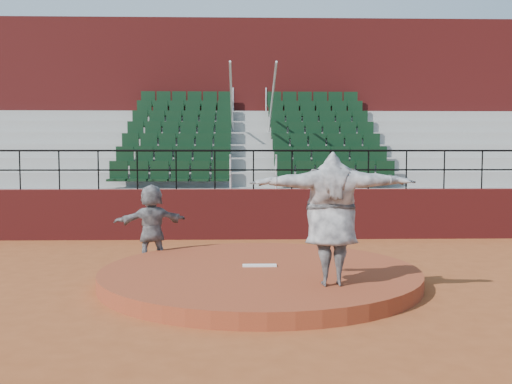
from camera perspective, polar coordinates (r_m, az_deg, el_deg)
ground at (r=10.03m, az=0.38°, el=-9.01°), size 90.00×90.00×0.00m
pitchers_mound at (r=10.01m, az=0.38°, el=-8.31°), size 5.50×5.50×0.25m
pitching_rubber at (r=10.12m, az=0.36°, el=-7.35°), size 0.60×0.15×0.03m
boundary_wall at (r=14.86m, az=-0.26°, el=-2.21°), size 24.00×0.30×1.30m
wall_railing at (r=14.78m, az=-0.26°, el=3.11°), size 24.04×0.05×1.03m
seating_deck at (r=18.44m, az=-0.51°, el=1.46°), size 24.00×5.97×4.63m
press_box_facade at (r=22.41m, az=-0.69°, el=7.30°), size 24.00×3.00×7.10m
pitcher at (r=8.67m, az=7.57°, el=-2.66°), size 2.48×0.68×2.02m
fielder at (r=11.86m, az=-10.40°, el=-3.11°), size 1.56×0.99×1.61m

